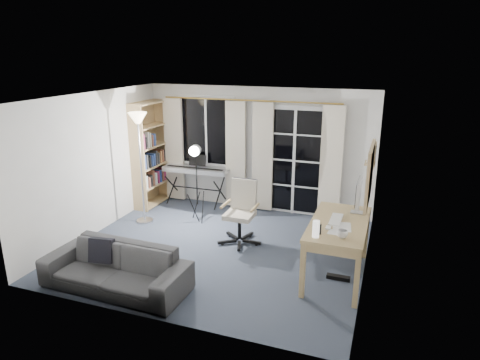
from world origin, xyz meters
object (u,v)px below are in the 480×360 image
Objects in this scene: studio_light at (195,160)px; mug at (343,233)px; keyboard_piano at (196,171)px; torchiere_lamp at (139,135)px; sofa at (115,262)px; office_chair at (242,206)px; bookshelf at (148,157)px; monitor at (359,193)px; desk at (339,229)px.

studio_light is 3.23m from mug.
keyboard_piano reaches higher than mug.
torchiere_lamp is 1.02× the size of sofa.
office_chair is 0.52× the size of sofa.
monitor is (4.20, -1.26, 0.12)m from bookshelf.
torchiere_lamp is at bearing -171.44° from studio_light.
keyboard_piano reaches higher than desk.
sofa is (0.89, -2.13, -1.24)m from torchiere_lamp.
mug is at bearing -78.35° from desk.
studio_light is 11.22× the size of mug.
torchiere_lamp is at bearing -64.82° from bookshelf.
monitor is (2.87, -0.67, -0.08)m from studio_light.
sofa is at bearing -84.79° from keyboard_piano.
desk is (3.07, -1.92, -0.03)m from keyboard_piano.
bookshelf reaches higher than monitor.
bookshelf is at bearing 114.73° from sofa.
keyboard_piano is at bearing 64.21° from torchiere_lamp.
keyboard_piano reaches higher than sofa.
sofa is (-1.08, -1.99, -0.22)m from office_chair.
keyboard_piano is 10.20× the size of mug.
torchiere_lamp is 1.36× the size of studio_light.
keyboard_piano is 0.89× the size of desk.
studio_light reaches higher than desk.
keyboard_piano is 1.31× the size of office_chair.
torchiere_lamp reaches higher than keyboard_piano.
bookshelf is at bearing 156.15° from office_chair.
studio_light is 2.57m from sofa.
keyboard_piano is at bearing 13.92° from bookshelf.
desk is at bearing -33.13° from keyboard_piano.
bookshelf is 1.17m from torchiere_lamp.
torchiere_lamp is at bearing 175.73° from office_chair.
keyboard_piano is at bearing 156.04° from monitor.
keyboard_piano is 2.32× the size of monitor.
office_chair is (1.43, -1.26, -0.13)m from keyboard_piano.
sofa is (0.36, -3.25, -0.35)m from keyboard_piano.
keyboard_piano is at bearing 142.58° from mug.
bookshelf is at bearing 163.62° from monitor.
desk is at bearing 101.31° from mug.
mug is at bearing -27.11° from bookshelf.
bookshelf is 1.04× the size of torchiere_lamp.
sofa is at bearing -153.70° from desk.
torchiere_lamp is 4.00m from mug.
office_chair is 2.27m from sofa.
bookshelf is at bearing 157.20° from desk.
studio_light reaches higher than keyboard_piano.
torchiere_lamp is 3.81m from desk.
bookshelf reaches higher than studio_light.
bookshelf is 1.55× the size of keyboard_piano.
torchiere_lamp is 1.95× the size of office_chair.
mug is (-0.10, -0.95, -0.24)m from monitor.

